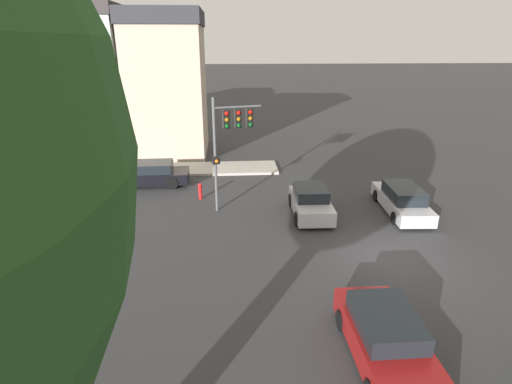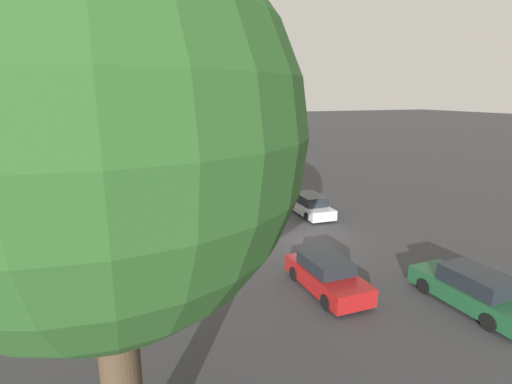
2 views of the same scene
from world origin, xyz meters
TOP-DOWN VIEW (x-y plane):
  - ground_plane at (0.00, 0.00)m, footprint 300.00×300.00m
  - street_tree at (-11.11, 10.65)m, footprint 7.05×7.05m
  - traffic_signal at (5.46, 6.33)m, footprint 1.00×2.44m
  - crossing_car_0 at (-5.32, 2.36)m, footprint 4.29×1.88m
  - crossing_car_1 at (-8.52, -2.10)m, footprint 4.74×1.95m
  - crossing_car_2 at (4.46, -2.21)m, footprint 4.86×2.01m
  - crossing_car_3 at (4.43, 2.47)m, footprint 3.86×1.93m
  - parked_car_0 at (9.57, 11.30)m, footprint 2.07×4.81m
  - parked_car_1 at (9.76, 16.73)m, footprint 2.04×4.19m
  - fire_hydrant at (6.97, 8.09)m, footprint 0.22×0.22m

SIDE VIEW (x-z plane):
  - ground_plane at x=0.00m, z-range 0.00..0.00m
  - fire_hydrant at x=6.97m, z-range 0.03..0.95m
  - crossing_car_2 at x=4.46m, z-range -0.05..1.36m
  - crossing_car_0 at x=-5.32m, z-range -0.04..1.37m
  - parked_car_0 at x=9.57m, z-range -0.03..1.38m
  - crossing_car_3 at x=4.43m, z-range -0.04..1.40m
  - parked_car_1 at x=9.76m, z-range -0.04..1.43m
  - crossing_car_1 at x=-8.52m, z-range -0.05..1.45m
  - traffic_signal at x=5.46m, z-range 1.28..7.01m
  - street_tree at x=-11.11m, z-range 1.84..12.65m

